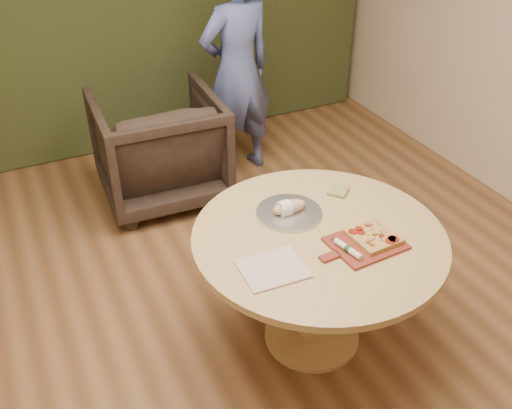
{
  "coord_description": "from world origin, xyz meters",
  "views": [
    {
      "loc": [
        -0.97,
        -1.93,
        2.5
      ],
      "look_at": [
        0.07,
        0.25,
        0.88
      ],
      "focal_mm": 40.0,
      "sensor_mm": 36.0,
      "label": 1
    }
  ],
  "objects": [
    {
      "name": "flatbread_pizza",
      "position": [
        0.55,
        -0.12,
        0.78
      ],
      "size": [
        0.23,
        0.23,
        0.04
      ],
      "rotation": [
        0.0,
        0.0,
        0.06
      ],
      "color": "tan",
      "rests_on": "pizza_paddle"
    },
    {
      "name": "green_packet",
      "position": [
        0.64,
        0.34,
        0.76
      ],
      "size": [
        0.16,
        0.15,
        0.02
      ],
      "primitive_type": "cube",
      "rotation": [
        0.0,
        0.0,
        0.7
      ],
      "color": "olive",
      "rests_on": "pedestal_table"
    },
    {
      "name": "cutlery_roll",
      "position": [
        0.37,
        -0.16,
        0.78
      ],
      "size": [
        0.06,
        0.2,
        0.03
      ],
      "rotation": [
        0.0,
        0.0,
        0.21
      ],
      "color": "silver",
      "rests_on": "pizza_paddle"
    },
    {
      "name": "person_standing",
      "position": [
        0.77,
        2.03,
        0.88
      ],
      "size": [
        0.7,
        0.52,
        1.76
      ],
      "primitive_type": "imported",
      "rotation": [
        0.0,
        0.0,
        3.3
      ],
      "color": "#4A5793",
      "rests_on": "ground"
    },
    {
      "name": "newspaper",
      "position": [
        -0.01,
        -0.11,
        0.76
      ],
      "size": [
        0.31,
        0.26,
        0.01
      ],
      "primitive_type": "cube",
      "rotation": [
        0.0,
        0.0,
        -0.05
      ],
      "color": "white",
      "rests_on": "pedestal_table"
    },
    {
      "name": "pizza_paddle",
      "position": [
        0.49,
        -0.13,
        0.76
      ],
      "size": [
        0.45,
        0.3,
        0.01
      ],
      "rotation": [
        0.0,
        0.0,
        0.06
      ],
      "color": "maroon",
      "rests_on": "pedestal_table"
    },
    {
      "name": "pedestal_table",
      "position": [
        0.33,
        0.04,
        0.61
      ],
      "size": [
        1.31,
        1.31,
        0.75
      ],
      "rotation": [
        0.0,
        0.0,
        0.19
      ],
      "color": "tan",
      "rests_on": "ground"
    },
    {
      "name": "room_shell",
      "position": [
        0.0,
        0.0,
        1.4
      ],
      "size": [
        5.04,
        6.04,
        2.84
      ],
      "color": "brown",
      "rests_on": "ground"
    },
    {
      "name": "serving_tray",
      "position": [
        0.28,
        0.27,
        0.76
      ],
      "size": [
        0.36,
        0.36,
        0.02
      ],
      "color": "silver",
      "rests_on": "pedestal_table"
    },
    {
      "name": "bread_roll",
      "position": [
        0.27,
        0.27,
        0.79
      ],
      "size": [
        0.19,
        0.09,
        0.09
      ],
      "color": "tan",
      "rests_on": "serving_tray"
    },
    {
      "name": "armchair",
      "position": [
        0.04,
        1.9,
        0.47
      ],
      "size": [
        0.95,
        0.9,
        0.94
      ],
      "primitive_type": "imported",
      "rotation": [
        0.0,
        0.0,
        3.09
      ],
      "color": "black",
      "rests_on": "ground"
    }
  ]
}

